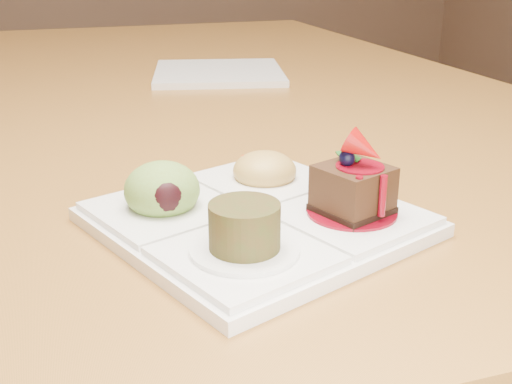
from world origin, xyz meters
name	(u,v)px	position (x,y,z in m)	size (l,w,h in m)	color
dining_table	(219,115)	(0.00, 0.00, 0.68)	(1.00, 1.80, 0.75)	#9B6028
sampler_plate	(252,207)	(-0.14, -0.65, 0.77)	(0.32, 0.32, 0.10)	white
second_plate	(219,73)	(0.01, 0.04, 0.76)	(0.24, 0.24, 0.01)	white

